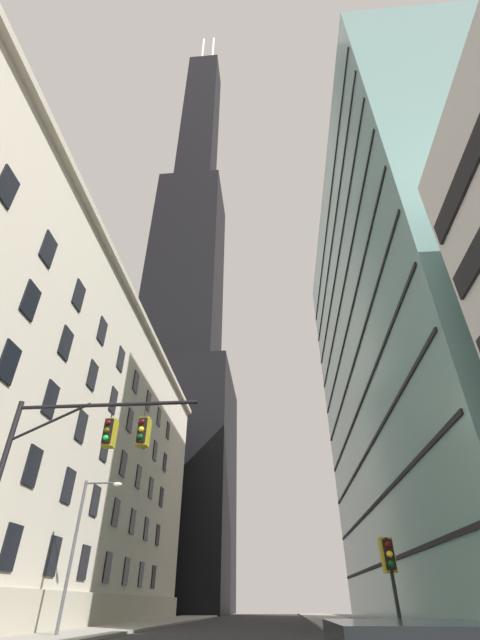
# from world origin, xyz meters

# --- Properties ---
(station_building) EXTENTS (16.19, 60.93, 28.81)m
(station_building) POSITION_xyz_m (-18.76, 24.46, 14.39)
(station_building) COLOR beige
(station_building) RESTS_ON ground
(dark_skyscraper) EXTENTS (25.30, 25.30, 215.87)m
(dark_skyscraper) POSITION_xyz_m (-18.29, 74.41, 62.66)
(dark_skyscraper) COLOR black
(dark_skyscraper) RESTS_ON ground
(glass_office_midrise) EXTENTS (15.81, 41.60, 45.68)m
(glass_office_midrise) POSITION_xyz_m (18.85, 26.14, 22.84)
(glass_office_midrise) COLOR gray
(glass_office_midrise) RESTS_ON ground
(traffic_signal_mast) EXTENTS (7.13, 0.63, 7.88)m
(traffic_signal_mast) POSITION_xyz_m (-3.84, 3.55, 5.74)
(traffic_signal_mast) COLOR black
(traffic_signal_mast) RESTS_ON sidewalk_left
(traffic_light_near_right) EXTENTS (0.40, 0.63, 3.23)m
(traffic_light_near_right) POSITION_xyz_m (6.90, 5.30, 2.70)
(traffic_light_near_right) COLOR black
(traffic_light_near_right) RESTS_ON sidewalk_right
(street_lamppost) EXTENTS (2.40, 0.32, 7.69)m
(street_lamppost) POSITION_xyz_m (-8.15, 15.25, 4.73)
(street_lamppost) COLOR #47474C
(street_lamppost) RESTS_ON sidewalk_left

